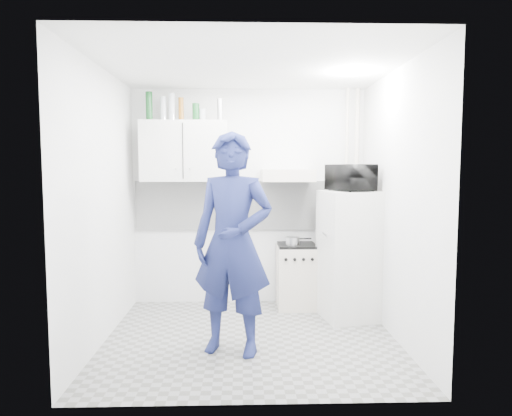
{
  "coord_description": "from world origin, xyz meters",
  "views": [
    {
      "loc": [
        -0.08,
        -4.31,
        1.65
      ],
      "look_at": [
        0.06,
        0.3,
        1.25
      ],
      "focal_mm": 32.0,
      "sensor_mm": 36.0,
      "label": 1
    }
  ],
  "objects": [
    {
      "name": "floor",
      "position": [
        0.0,
        0.0,
        0.0
      ],
      "size": [
        2.8,
        2.8,
        0.0
      ],
      "primitive_type": "plane",
      "color": "gray",
      "rests_on": "ground"
    },
    {
      "name": "ceiling",
      "position": [
        0.0,
        0.0,
        2.6
      ],
      "size": [
        2.8,
        2.8,
        0.0
      ],
      "primitive_type": "plane",
      "color": "white",
      "rests_on": "wall_back"
    },
    {
      "name": "wall_back",
      "position": [
        0.0,
        1.25,
        1.3
      ],
      "size": [
        2.8,
        0.0,
        2.8
      ],
      "primitive_type": "plane",
      "rotation": [
        1.57,
        0.0,
        0.0
      ],
      "color": "white",
      "rests_on": "floor"
    },
    {
      "name": "wall_left",
      "position": [
        -1.4,
        0.0,
        1.3
      ],
      "size": [
        0.0,
        2.6,
        2.6
      ],
      "primitive_type": "plane",
      "rotation": [
        1.57,
        0.0,
        1.57
      ],
      "color": "white",
      "rests_on": "floor"
    },
    {
      "name": "wall_right",
      "position": [
        1.4,
        0.0,
        1.3
      ],
      "size": [
        0.0,
        2.6,
        2.6
      ],
      "primitive_type": "plane",
      "rotation": [
        1.57,
        0.0,
        -1.57
      ],
      "color": "white",
      "rests_on": "floor"
    },
    {
      "name": "person",
      "position": [
        -0.17,
        -0.31,
        0.99
      ],
      "size": [
        0.82,
        0.66,
        1.97
      ],
      "primitive_type": "imported",
      "rotation": [
        0.0,
        0.0,
        -0.29
      ],
      "color": "navy",
      "rests_on": "floor"
    },
    {
      "name": "stove",
      "position": [
        0.56,
        1.0,
        0.37
      ],
      "size": [
        0.46,
        0.46,
        0.73
      ],
      "primitive_type": "cube",
      "color": "silver",
      "rests_on": "floor"
    },
    {
      "name": "fridge",
      "position": [
        1.1,
        0.6,
        0.7
      ],
      "size": [
        0.68,
        0.68,
        1.41
      ],
      "primitive_type": "cube",
      "rotation": [
        0.0,
        0.0,
        0.18
      ],
      "color": "white",
      "rests_on": "floor"
    },
    {
      "name": "stove_top",
      "position": [
        0.56,
        1.0,
        0.75
      ],
      "size": [
        0.44,
        0.44,
        0.03
      ],
      "primitive_type": "cube",
      "color": "black",
      "rests_on": "stove"
    },
    {
      "name": "saucepan",
      "position": [
        0.51,
        0.95,
        0.81
      ],
      "size": [
        0.16,
        0.16,
        0.09
      ],
      "primitive_type": "cylinder",
      "color": "silver",
      "rests_on": "stove_top"
    },
    {
      "name": "microwave",
      "position": [
        1.1,
        0.6,
        1.55
      ],
      "size": [
        0.61,
        0.51,
        0.29
      ],
      "primitive_type": "imported",
      "rotation": [
        0.0,
        0.0,
        1.91
      ],
      "color": "black",
      "rests_on": "fridge"
    },
    {
      "name": "bottle_a",
      "position": [
        -1.15,
        1.07,
        2.37
      ],
      "size": [
        0.08,
        0.08,
        0.33
      ],
      "primitive_type": "cylinder",
      "color": "#144C1E",
      "rests_on": "upper_cabinet"
    },
    {
      "name": "bottle_b",
      "position": [
        -0.99,
        1.07,
        2.34
      ],
      "size": [
        0.07,
        0.07,
        0.28
      ],
      "primitive_type": "cylinder",
      "color": "#B2B7BC",
      "rests_on": "upper_cabinet"
    },
    {
      "name": "bottle_c",
      "position": [
        -0.89,
        1.07,
        2.36
      ],
      "size": [
        0.08,
        0.08,
        0.32
      ],
      "primitive_type": "cylinder",
      "color": "#B2B7BC",
      "rests_on": "upper_cabinet"
    },
    {
      "name": "bottle_d",
      "position": [
        -0.79,
        1.07,
        2.33
      ],
      "size": [
        0.06,
        0.06,
        0.27
      ],
      "primitive_type": "cylinder",
      "color": "brown",
      "rests_on": "upper_cabinet"
    },
    {
      "name": "canister_a",
      "position": [
        -0.62,
        1.07,
        2.3
      ],
      "size": [
        0.08,
        0.08,
        0.2
      ],
      "primitive_type": "cylinder",
      "color": "#144C1E",
      "rests_on": "upper_cabinet"
    },
    {
      "name": "canister_b",
      "position": [
        -0.54,
        1.07,
        2.27
      ],
      "size": [
        0.07,
        0.07,
        0.14
      ],
      "primitive_type": "cylinder",
      "color": "#B2B7BC",
      "rests_on": "upper_cabinet"
    },
    {
      "name": "bottle_e",
      "position": [
        -0.34,
        1.07,
        2.33
      ],
      "size": [
        0.06,
        0.06,
        0.26
      ],
      "primitive_type": "cylinder",
      "color": "silver",
      "rests_on": "upper_cabinet"
    },
    {
      "name": "upper_cabinet",
      "position": [
        -0.75,
        1.07,
        1.85
      ],
      "size": [
        1.0,
        0.35,
        0.7
      ],
      "primitive_type": "cube",
      "color": "white",
      "rests_on": "wall_back"
    },
    {
      "name": "range_hood",
      "position": [
        0.45,
        1.0,
        1.57
      ],
      "size": [
        0.6,
        0.5,
        0.14
      ],
      "primitive_type": "cube",
      "color": "silver",
      "rests_on": "wall_back"
    },
    {
      "name": "backsplash",
      "position": [
        0.0,
        1.24,
        1.2
      ],
      "size": [
        2.74,
        0.03,
        0.6
      ],
      "primitive_type": "cube",
      "color": "white",
      "rests_on": "wall_back"
    },
    {
      "name": "pipe_a",
      "position": [
        1.3,
        1.17,
        1.3
      ],
      "size": [
        0.05,
        0.05,
        2.6
      ],
      "primitive_type": "cylinder",
      "color": "silver",
      "rests_on": "floor"
    },
    {
      "name": "pipe_b",
      "position": [
        1.18,
        1.17,
        1.3
      ],
      "size": [
        0.04,
        0.04,
        2.6
      ],
      "primitive_type": "cylinder",
      "color": "silver",
      "rests_on": "floor"
    },
    {
      "name": "ceiling_spot_fixture",
      "position": [
        1.0,
        0.2,
        2.57
      ],
      "size": [
        0.1,
        0.1,
        0.02
      ],
      "primitive_type": "cylinder",
      "color": "white",
      "rests_on": "ceiling"
    }
  ]
}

